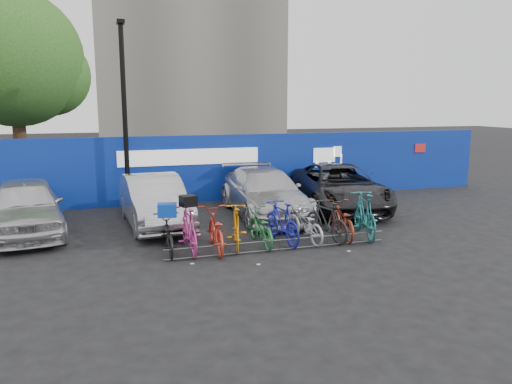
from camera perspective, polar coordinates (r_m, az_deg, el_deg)
name	(u,v)px	position (r m, az deg, el deg)	size (l,w,h in m)	color
ground	(272,245)	(12.74, 1.80, -6.03)	(100.00, 100.00, 0.00)	black
hoarding	(218,168)	(18.15, -4.42, 2.76)	(22.00, 0.18, 2.40)	#0A2495
tree	(20,62)	(21.81, -25.34, 13.26)	(5.40, 5.20, 7.80)	#382314
lamppost	(125,111)	(16.95, -14.79, 8.93)	(0.25, 0.50, 6.11)	black
bike_rack	(280,245)	(12.15, 2.74, -6.05)	(5.60, 0.03, 0.30)	#595B60
car_0	(26,207)	(14.86, -24.80, -1.56)	(1.82, 4.52, 1.54)	#BABABE
car_1	(154,201)	(14.82, -11.58, -0.99)	(1.55, 4.44, 1.46)	#A5A5AA
car_2	(265,193)	(15.77, 0.98, -0.08)	(2.07, 5.08, 1.47)	#BAB9BF
car_3	(339,187)	(16.96, 9.46, 0.53)	(2.46, 5.34, 1.48)	black
bike_0	(168,235)	(12.11, -10.03, -4.85)	(0.59, 1.70, 0.90)	black
bike_1	(189,229)	(12.10, -7.69, -4.23)	(0.53, 1.87, 1.12)	#C23385
bike_2	(215,230)	(12.17, -4.66, -4.35)	(0.68, 1.94, 1.02)	red
bike_3	(236,227)	(12.35, -2.26, -4.00)	(0.50, 1.77, 1.06)	orange
bike_4	(260,228)	(12.57, 0.48, -4.08)	(0.61, 1.74, 0.92)	#1F6C34
bike_5	(282,222)	(12.73, 2.97, -3.48)	(0.52, 1.83, 1.10)	#191FA2
bike_6	(304,224)	(12.97, 5.56, -3.68)	(0.61, 1.74, 0.91)	#AAAEB2
bike_7	(326,221)	(13.10, 8.04, -3.26)	(0.50, 1.77, 1.06)	#262629
bike_8	(342,220)	(13.49, 9.83, -3.17)	(0.63, 1.80, 0.94)	maroon
bike_9	(365,215)	(13.60, 12.30, -2.55)	(0.57, 2.03, 1.22)	#1F6A6D
cargo_crate	(167,210)	(11.97, -10.12, -2.05)	(0.44, 0.33, 0.31)	#0B3BB1
cargo_topcase	(188,201)	(11.95, -7.76, -1.02)	(0.35, 0.32, 0.26)	black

